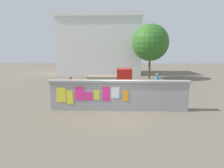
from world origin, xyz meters
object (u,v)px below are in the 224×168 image
at_px(bicycle_near, 92,98).
at_px(person_bystander, 71,86).
at_px(person_walking, 157,82).
at_px(tree_roadside, 150,43).
at_px(motorcycle, 126,95).
at_px(auto_rickshaw_truck, 112,80).

height_order(bicycle_near, person_bystander, person_bystander).
xyz_separation_m(person_walking, tree_roadside, (0.69, 7.87, 3.17)).
xyz_separation_m(person_bystander, tree_roadside, (6.78, 9.78, 3.17)).
bearing_deg(person_walking, motorcycle, -136.28).
xyz_separation_m(auto_rickshaw_truck, person_bystander, (-2.67, -3.17, 0.09)).
xyz_separation_m(motorcycle, bicycle_near, (-2.16, -0.40, -0.10)).
bearing_deg(person_bystander, motorcycle, -6.15).
distance_m(auto_rickshaw_truck, bicycle_near, 4.16).
height_order(bicycle_near, person_walking, person_walking).
height_order(motorcycle, person_walking, person_walking).
height_order(person_walking, tree_roadside, tree_roadside).
xyz_separation_m(person_walking, person_bystander, (-6.09, -1.91, 0.00)).
distance_m(auto_rickshaw_truck, tree_roadside, 8.44).
distance_m(person_bystander, tree_roadside, 12.32).
bearing_deg(tree_roadside, person_walking, -95.00).
bearing_deg(bicycle_near, person_bystander, 152.52).
bearing_deg(person_bystander, person_walking, 17.38).
distance_m(person_walking, tree_roadside, 8.52).
height_order(auto_rickshaw_truck, bicycle_near, auto_rickshaw_truck).
distance_m(motorcycle, tree_roadside, 11.26).
bearing_deg(motorcycle, bicycle_near, -169.61).
relative_size(bicycle_near, person_bystander, 1.05).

